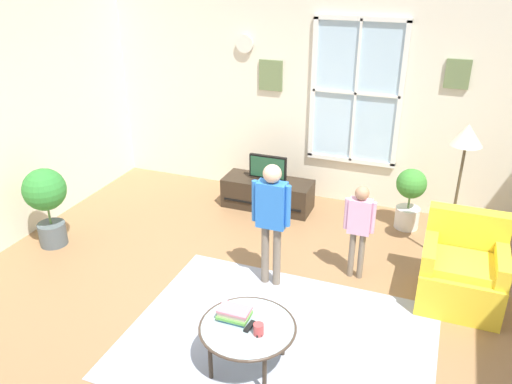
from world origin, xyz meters
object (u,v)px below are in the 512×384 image
Objects in this scene: armchair at (462,272)px; person_pink_shirt at (359,222)px; television at (268,167)px; floor_lamp at (465,149)px; remote_near_cup at (257,331)px; cup at (259,329)px; potted_plant_by_window at (410,195)px; coffee_table at (248,329)px; book_stack at (234,314)px; tv_stand at (268,194)px; person_blue_shirt at (272,212)px; potted_plant_corner at (46,198)px; remote_near_books at (250,326)px.

person_pink_shirt reaches higher than armchair.
television is 0.32× the size of floor_lamp.
floor_lamp reaches higher than person_pink_shirt.
cup is at bearing -48.01° from remote_near_cup.
floor_lamp is at bearing -52.28° from potted_plant_by_window.
coffee_table is 0.16m from book_stack.
tv_stand is at bearing 104.28° from book_stack.
cup is at bearing -119.76° from floor_lamp.
person_blue_shirt reaches higher than television.
person_blue_shirt reaches higher than potted_plant_corner.
potted_plant_by_window is 0.82× the size of potted_plant_corner.
remote_near_cup is at bearing -71.93° from tv_stand.
television is at bearing 106.56° from coffee_table.
armchair is at bearing 11.87° from person_blue_shirt.
remote_near_cup is at bearing 131.99° from cup.
armchair is 1.08m from person_pink_shirt.
remote_near_books is at bearing -134.84° from armchair.
potted_plant_corner is (-3.83, -1.90, 0.15)m from potted_plant_by_window.
potted_plant_by_window reaches higher than book_stack.
potted_plant_corner reaches higher than potted_plant_by_window.
person_pink_shirt reaches higher than remote_near_cup.
tv_stand is 1.52× the size of potted_plant_by_window.
potted_plant_by_window reaches higher than cup.
tv_stand is 1.50× the size of coffee_table.
book_stack reaches higher than remote_near_books.
remote_near_books is at bearing -73.12° from television.
book_stack is 1.85× the size of remote_near_cup.
television reaches higher than remote_near_books.
remote_near_cup is at bearing -75.62° from person_blue_shirt.
tv_stand is 2.75m from potted_plant_corner.
coffee_table is 5.65× the size of remote_near_books.
armchair reaches higher than remote_near_cup.
tv_stand is 2.98m from coffee_table.
armchair is (2.44, -1.27, 0.13)m from tv_stand.
floor_lamp is at bearing 54.61° from book_stack.
remote_near_cup is at bearing -20.36° from book_stack.
television is at bearing 152.54° from armchair.
remote_near_cup is 0.13× the size of person_pink_shirt.
book_stack is at bearing -85.66° from person_blue_shirt.
potted_plant_corner is at bearing -176.43° from person_blue_shirt.
person_blue_shirt is (0.63, -1.65, 0.63)m from tv_stand.
remote_near_books is 0.08m from remote_near_cup.
armchair is 1.23m from floor_lamp.
floor_lamp is at bearing 37.11° from person_pink_shirt.
television is at bearing 108.32° from cup.
potted_plant_by_window is (1.81, 0.09, -0.13)m from television.
potted_plant_by_window is at bearing 73.69° from remote_near_cup.
armchair reaches higher than television.
person_pink_shirt is (-1.02, 0.04, 0.33)m from armchair.
armchair is 6.21× the size of remote_near_books.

